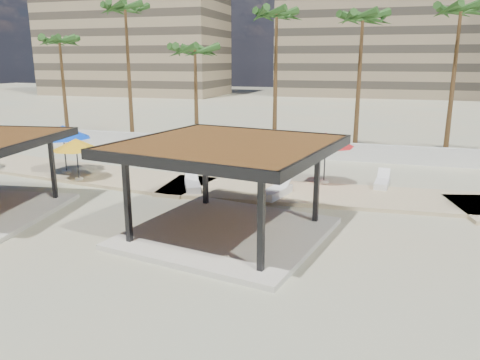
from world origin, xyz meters
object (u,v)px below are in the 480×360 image
at_px(pavilion_central, 228,180).
at_px(lounger_a, 192,185).
at_px(lounger_c, 382,183).
at_px(umbrella_c, 326,140).
at_px(lounger_b, 276,191).

xyz_separation_m(pavilion_central, lounger_a, (-3.65, 5.24, -1.81)).
bearing_deg(lounger_c, pavilion_central, 151.84).
relative_size(pavilion_central, lounger_a, 3.80).
bearing_deg(umbrella_c, lounger_a, -152.53).
distance_m(umbrella_c, lounger_a, 7.35).
xyz_separation_m(umbrella_c, lounger_a, (-6.24, -3.25, -2.12)).
distance_m(lounger_a, lounger_b, 4.36).
bearing_deg(lounger_c, lounger_a, 114.93).
bearing_deg(lounger_b, pavilion_central, -173.57).
bearing_deg(lounger_a, lounger_c, -96.47).
distance_m(umbrella_c, lounger_c, 3.68).
bearing_deg(pavilion_central, lounger_b, 92.90).
bearing_deg(lounger_c, lounger_b, 129.56).
distance_m(umbrella_c, lounger_b, 4.30).
relative_size(umbrella_c, lounger_b, 1.52).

